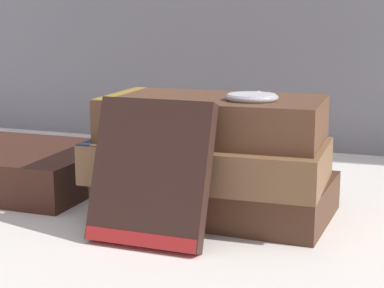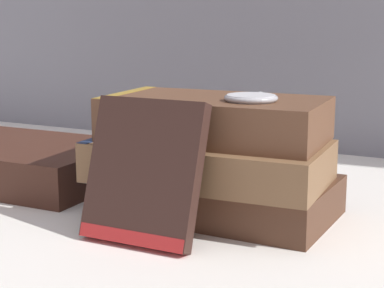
{
  "view_description": "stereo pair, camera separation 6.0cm",
  "coord_description": "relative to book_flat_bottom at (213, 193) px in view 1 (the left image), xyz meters",
  "views": [
    {
      "loc": [
        0.27,
        -0.54,
        0.2
      ],
      "look_at": [
        0.05,
        0.03,
        0.08
      ],
      "focal_mm": 60.0,
      "sensor_mm": 36.0,
      "label": 1
    },
    {
      "loc": [
        0.32,
        -0.51,
        0.2
      ],
      "look_at": [
        0.05,
        0.03,
        0.08
      ],
      "focal_mm": 60.0,
      "sensor_mm": 36.0,
      "label": 2
    }
  ],
  "objects": [
    {
      "name": "book_flat_bottom",
      "position": [
        0.0,
        0.0,
        0.0
      ],
      "size": [
        0.23,
        0.14,
        0.04
      ],
      "rotation": [
        0.0,
        0.0,
        -0.02
      ],
      "color": "#4C2D1E",
      "rests_on": "ground_plane"
    },
    {
      "name": "book_flat_top",
      "position": [
        -0.0,
        -0.01,
        0.08
      ],
      "size": [
        0.22,
        0.13,
        0.04
      ],
      "rotation": [
        0.0,
        0.0,
        0.06
      ],
      "color": "brown",
      "rests_on": "book_flat_middle"
    },
    {
      "name": "book_flat_middle",
      "position": [
        -0.0,
        -0.02,
        0.04
      ],
      "size": [
        0.23,
        0.13,
        0.04
      ],
      "rotation": [
        0.0,
        0.0,
        0.05
      ],
      "color": "brown",
      "rests_on": "book_flat_bottom"
    },
    {
      "name": "pocket_watch",
      "position": [
        0.04,
        -0.02,
        0.1
      ],
      "size": [
        0.05,
        0.05,
        0.01
      ],
      "color": "silver",
      "rests_on": "book_flat_top"
    },
    {
      "name": "book_leaning_front",
      "position": [
        -0.02,
        -0.1,
        0.04
      ],
      "size": [
        0.11,
        0.06,
        0.13
      ],
      "rotation": [
        -0.32,
        0.0,
        0.0
      ],
      "color": "#331E19",
      "rests_on": "ground_plane"
    },
    {
      "name": "ground_plane",
      "position": [
        -0.06,
        -0.06,
        -0.02
      ],
      "size": [
        3.0,
        3.0,
        0.0
      ],
      "primitive_type": "plane",
      "color": "white"
    }
  ]
}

